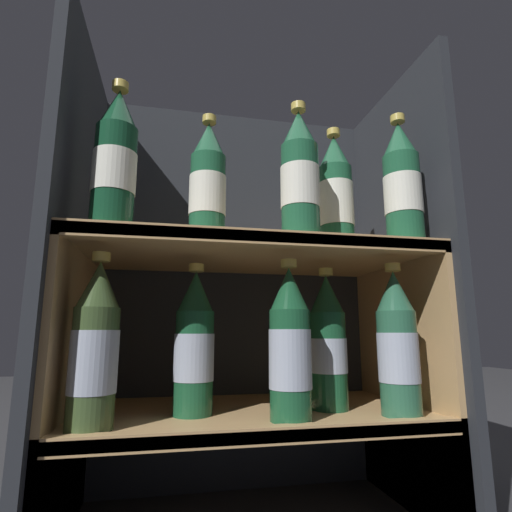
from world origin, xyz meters
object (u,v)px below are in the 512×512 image
object	(u,v)px
bottle_upper_front_0	(115,162)
bottle_lower_front_2	(398,346)
bottle_lower_back_1	(328,344)
bottle_upper_back_0	(208,187)
bottle_lower_front_0	(95,349)
bottle_lower_back_0	(194,346)
bottle_upper_front_1	(300,178)
bottle_upper_front_2	(402,186)
bottle_upper_back_1	(336,196)
bottle_lower_front_1	(290,347)

from	to	relation	value
bottle_upper_front_0	bottle_lower_front_2	world-z (taller)	bottle_upper_front_0
bottle_lower_front_2	bottle_lower_back_1	world-z (taller)	same
bottle_upper_back_0	bottle_lower_front_2	world-z (taller)	bottle_upper_back_0
bottle_lower_front_0	bottle_lower_front_2	xyz separation A→B (m)	(0.51, 0.00, 0.00)
bottle_upper_front_0	bottle_lower_back_0	bearing A→B (deg)	28.75
bottle_lower_front_0	bottle_lower_back_0	bearing A→B (deg)	27.11
bottle_upper_front_1	bottle_upper_front_2	bearing A→B (deg)	-0.00
bottle_upper_front_1	bottle_upper_back_1	bearing A→B (deg)	37.35
bottle_upper_back_1	bottle_lower_front_0	bearing A→B (deg)	-169.73
bottle_upper_front_0	bottle_lower_front_1	xyz separation A→B (m)	(0.30, 0.00, -0.30)
bottle_upper_front_2	bottle_lower_back_1	bearing A→B (deg)	149.02
bottle_upper_back_0	bottle_lower_front_2	distance (m)	0.46
bottle_upper_front_2	bottle_upper_back_0	world-z (taller)	same
bottle_upper_back_1	bottle_lower_back_1	world-z (taller)	bottle_upper_back_1
bottle_lower_front_0	bottle_lower_front_2	world-z (taller)	same
bottle_lower_front_2	bottle_lower_back_0	distance (m)	0.36
bottle_upper_back_0	bottle_upper_back_1	size ratio (longest dim) A/B	1.00
bottle_lower_front_0	bottle_lower_front_1	xyz separation A→B (m)	(0.31, -0.00, -0.00)
bottle_lower_back_0	bottle_upper_front_1	bearing A→B (deg)	-23.93
bottle_upper_front_1	bottle_upper_front_2	distance (m)	0.21
bottle_lower_front_1	bottle_upper_back_1	bearing A→B (deg)	31.83
bottle_upper_front_0	bottle_upper_back_1	bearing A→B (deg)	10.52
bottle_upper_front_2	bottle_upper_back_0	xyz separation A→B (m)	(-0.37, 0.08, -0.00)
bottle_upper_front_0	bottle_upper_back_1	size ratio (longest dim) A/B	1.00
bottle_lower_front_1	bottle_lower_back_1	world-z (taller)	same
bottle_lower_back_0	bottle_upper_back_1	bearing A→B (deg)	0.00
bottle_upper_back_0	bottle_lower_back_0	world-z (taller)	bottle_upper_back_0
bottle_upper_front_2	bottle_lower_front_1	world-z (taller)	bottle_upper_front_2
bottle_upper_front_2	bottle_upper_front_1	bearing A→B (deg)	180.00
bottle_lower_front_1	bottle_lower_back_1	xyz separation A→B (m)	(0.10, 0.08, 0.00)
bottle_upper_front_0	bottle_lower_front_0	xyz separation A→B (m)	(-0.01, 0.00, -0.30)
bottle_upper_front_0	bottle_lower_back_1	size ratio (longest dim) A/B	1.00
bottle_upper_front_1	bottle_upper_front_2	xyz separation A→B (m)	(0.21, -0.00, 0.00)
bottle_upper_front_0	bottle_upper_front_2	distance (m)	0.53
bottle_upper_front_2	bottle_lower_back_0	size ratio (longest dim) A/B	1.00
bottle_lower_back_0	bottle_lower_back_1	world-z (taller)	same
bottle_upper_back_0	bottle_upper_back_1	bearing A→B (deg)	0.00
bottle_lower_front_0	bottle_lower_front_1	bearing A→B (deg)	-0.00
bottle_upper_back_0	bottle_lower_front_1	xyz separation A→B (m)	(0.14, -0.08, -0.30)
bottle_upper_front_2	bottle_lower_front_2	xyz separation A→B (m)	(-0.03, 0.00, -0.30)
bottle_upper_back_1	bottle_lower_front_0	size ratio (longest dim) A/B	1.00
bottle_lower_back_1	bottle_upper_back_0	bearing A→B (deg)	180.00
bottle_upper_back_1	bottle_lower_back_0	distance (m)	0.41
bottle_upper_front_2	bottle_lower_back_1	size ratio (longest dim) A/B	1.00
bottle_upper_front_0	bottle_upper_front_1	distance (m)	0.32
bottle_upper_back_1	bottle_lower_front_0	world-z (taller)	bottle_upper_back_1
bottle_upper_front_0	bottle_lower_back_0	distance (m)	0.34
bottle_upper_front_2	bottle_upper_back_0	bearing A→B (deg)	167.89
bottle_upper_back_1	bottle_lower_back_1	bearing A→B (deg)	180.00
bottle_lower_front_2	bottle_upper_front_0	bearing A→B (deg)	-180.00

